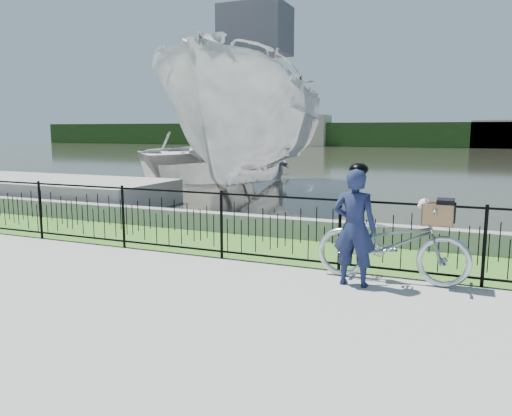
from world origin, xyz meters
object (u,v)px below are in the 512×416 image
at_px(dock, 17,188).
at_px(cyclist, 354,225).
at_px(bicycle_rig, 393,242).
at_px(boat_near, 255,125).
at_px(boat_far, 197,155).

bearing_deg(dock, cyclist, -21.60).
bearing_deg(bicycle_rig, cyclist, -140.24).
xyz_separation_m(bicycle_rig, boat_near, (-5.86, 8.90, 1.72)).
relative_size(dock, bicycle_rig, 4.70).
distance_m(dock, boat_near, 7.88).
bearing_deg(cyclist, boat_near, 120.14).
relative_size(bicycle_rig, boat_near, 0.18).
distance_m(dock, boat_far, 8.20).
relative_size(dock, cyclist, 5.86).
bearing_deg(boat_far, boat_near, -37.62).
bearing_deg(cyclist, bicycle_rig, 39.76).
bearing_deg(boat_far, cyclist, -52.66).
distance_m(dock, bicycle_rig, 12.50).
relative_size(cyclist, boat_far, 0.15).
height_order(cyclist, boat_near, boat_near).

